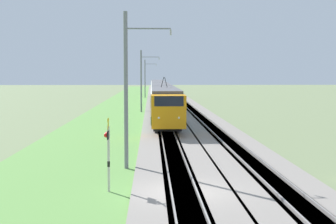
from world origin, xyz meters
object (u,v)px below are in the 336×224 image
object	(u,v)px
passenger_train	(160,92)
crossing_signal_near	(108,148)
catenary_mast_near	(127,89)
catenary_mast_far	(145,78)
catenary_mast_mid	(142,81)

from	to	relation	value
passenger_train	crossing_signal_near	world-z (taller)	passenger_train
crossing_signal_near	catenary_mast_near	size ratio (longest dim) A/B	0.39
crossing_signal_near	catenary_mast_far	xyz separation A→B (m)	(80.05, -0.58, 2.22)
catenary_mast_far	passenger_train	bearing A→B (deg)	-174.01
passenger_train	catenary_mast_far	bearing A→B (deg)	-174.01
catenary_mast_mid	crossing_signal_near	bearing A→B (deg)	179.22
crossing_signal_near	catenary_mast_mid	xyz separation A→B (m)	(42.51, -0.58, 2.29)
catenary_mast_mid	passenger_train	bearing A→B (deg)	-12.08
catenary_mast_near	catenary_mast_mid	world-z (taller)	catenary_mast_near
catenary_mast_near	catenary_mast_far	world-z (taller)	catenary_mast_near
catenary_mast_far	crossing_signal_near	bearing A→B (deg)	179.59
catenary_mast_mid	catenary_mast_far	distance (m)	37.53
crossing_signal_near	catenary_mast_near	bearing A→B (deg)	-96.59
catenary_mast_near	crossing_signal_near	bearing A→B (deg)	173.41
catenary_mast_near	catenary_mast_mid	distance (m)	37.53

